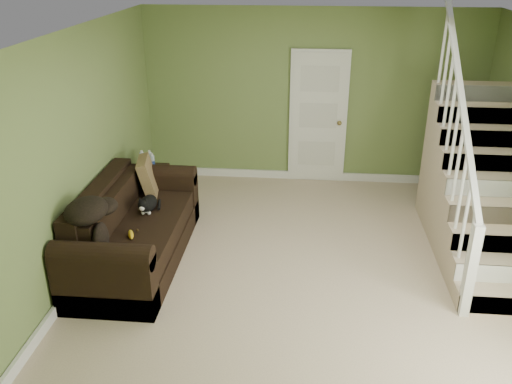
% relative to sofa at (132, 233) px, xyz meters
% --- Properties ---
extents(floor, '(5.00, 5.50, 0.01)m').
position_rel_sofa_xyz_m(floor, '(2.02, -0.10, -0.35)').
color(floor, tan).
rests_on(floor, ground).
extents(ceiling, '(5.00, 5.50, 0.01)m').
position_rel_sofa_xyz_m(ceiling, '(2.02, -0.10, 2.25)').
color(ceiling, white).
rests_on(ceiling, wall_back).
extents(wall_back, '(5.00, 0.04, 2.60)m').
position_rel_sofa_xyz_m(wall_back, '(2.02, 2.65, 0.95)').
color(wall_back, olive).
rests_on(wall_back, floor).
extents(wall_front, '(5.00, 0.04, 2.60)m').
position_rel_sofa_xyz_m(wall_front, '(2.02, -2.85, 0.95)').
color(wall_front, olive).
rests_on(wall_front, floor).
extents(wall_left, '(0.04, 5.50, 2.60)m').
position_rel_sofa_xyz_m(wall_left, '(-0.48, -0.10, 0.95)').
color(wall_left, olive).
rests_on(wall_left, floor).
extents(baseboard_back, '(5.00, 0.04, 0.12)m').
position_rel_sofa_xyz_m(baseboard_back, '(2.02, 2.62, -0.29)').
color(baseboard_back, white).
rests_on(baseboard_back, floor).
extents(baseboard_left, '(0.04, 5.50, 0.12)m').
position_rel_sofa_xyz_m(baseboard_left, '(-0.45, -0.10, -0.29)').
color(baseboard_left, white).
rests_on(baseboard_left, floor).
extents(door, '(0.86, 0.12, 2.02)m').
position_rel_sofa_xyz_m(door, '(2.12, 2.61, 0.66)').
color(door, white).
rests_on(door, floor).
extents(staircase, '(1.00, 2.51, 2.82)m').
position_rel_sofa_xyz_m(staircase, '(4.02, 0.87, 0.29)').
color(staircase, tan).
rests_on(staircase, floor).
extents(sofa, '(1.00, 2.31, 0.91)m').
position_rel_sofa_xyz_m(sofa, '(0.00, 0.00, 0.00)').
color(sofa, black).
rests_on(sofa, floor).
extents(side_table, '(0.48, 0.48, 0.79)m').
position_rel_sofa_xyz_m(side_table, '(-0.19, 1.43, -0.05)').
color(side_table, black).
rests_on(side_table, floor).
extents(cat, '(0.23, 0.50, 0.24)m').
position_rel_sofa_xyz_m(cat, '(0.13, 0.27, 0.24)').
color(cat, black).
rests_on(cat, sofa).
extents(banana, '(0.13, 0.21, 0.06)m').
position_rel_sofa_xyz_m(banana, '(0.12, -0.36, 0.17)').
color(banana, gold).
rests_on(banana, sofa).
extents(throw_pillow, '(0.33, 0.53, 0.50)m').
position_rel_sofa_xyz_m(throw_pillow, '(-0.01, 0.83, 0.35)').
color(throw_pillow, '#513820').
rests_on(throw_pillow, sofa).
extents(throw_blanket, '(0.55, 0.63, 0.22)m').
position_rel_sofa_xyz_m(throw_blanket, '(-0.20, -0.66, 0.60)').
color(throw_blanket, black).
rests_on(throw_blanket, sofa).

